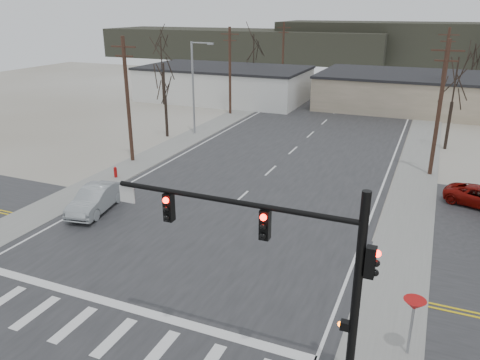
{
  "coord_description": "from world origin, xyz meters",
  "views": [
    {
      "loc": [
        11.26,
        -18.76,
        12.01
      ],
      "look_at": [
        1.33,
        4.71,
        2.6
      ],
      "focal_mm": 35.0,
      "sensor_mm": 36.0,
      "label": 1
    }
  ],
  "objects_px": {
    "fire_hydrant": "(115,172)",
    "sedan_crossing": "(95,199)",
    "car_far_a": "(376,90)",
    "car_far_b": "(352,88)",
    "traffic_signal_mast": "(297,257)"
  },
  "relations": [
    {
      "from": "sedan_crossing",
      "to": "car_far_a",
      "type": "height_order",
      "value": "car_far_a"
    },
    {
      "from": "sedan_crossing",
      "to": "car_far_a",
      "type": "relative_size",
      "value": 0.86
    },
    {
      "from": "car_far_a",
      "to": "car_far_b",
      "type": "xyz_separation_m",
      "value": [
        -3.51,
        0.28,
        -0.07
      ]
    },
    {
      "from": "fire_hydrant",
      "to": "car_far_b",
      "type": "bearing_deg",
      "value": 77.77
    },
    {
      "from": "car_far_a",
      "to": "fire_hydrant",
      "type": "bearing_deg",
      "value": 91.57
    },
    {
      "from": "car_far_a",
      "to": "car_far_b",
      "type": "bearing_deg",
      "value": 13.57
    },
    {
      "from": "fire_hydrant",
      "to": "car_far_a",
      "type": "bearing_deg",
      "value": 73.39
    },
    {
      "from": "sedan_crossing",
      "to": "traffic_signal_mast",
      "type": "bearing_deg",
      "value": -39.8
    },
    {
      "from": "fire_hydrant",
      "to": "car_far_b",
      "type": "distance_m",
      "value": 45.08
    },
    {
      "from": "sedan_crossing",
      "to": "car_far_b",
      "type": "bearing_deg",
      "value": 71.67
    },
    {
      "from": "traffic_signal_mast",
      "to": "car_far_b",
      "type": "bearing_deg",
      "value": 98.35
    },
    {
      "from": "traffic_signal_mast",
      "to": "sedan_crossing",
      "type": "distance_m",
      "value": 18.07
    },
    {
      "from": "fire_hydrant",
      "to": "sedan_crossing",
      "type": "bearing_deg",
      "value": -64.08
    },
    {
      "from": "fire_hydrant",
      "to": "car_far_a",
      "type": "xyz_separation_m",
      "value": [
        13.06,
        43.77,
        0.4
      ]
    },
    {
      "from": "fire_hydrant",
      "to": "sedan_crossing",
      "type": "relative_size",
      "value": 0.18
    }
  ]
}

